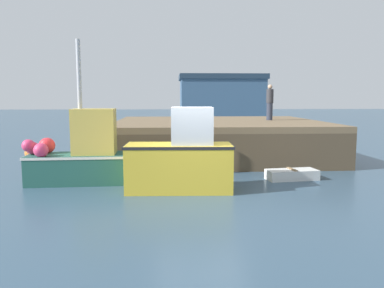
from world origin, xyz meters
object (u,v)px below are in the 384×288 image
fishing_boat_near_left (82,155)px  dockworker (270,102)px  fishing_boat_near_right (181,159)px  rowboat (292,175)px

fishing_boat_near_left → dockworker: 9.74m
fishing_boat_near_left → fishing_boat_near_right: size_ratio=1.44×
fishing_boat_near_right → fishing_boat_near_left: bearing=158.2°
fishing_boat_near_left → fishing_boat_near_right: 3.41m
fishing_boat_near_left → rowboat: (6.92, 0.08, -0.73)m
dockworker → rowboat: bearing=-96.9°
fishing_boat_near_left → fishing_boat_near_right: fishing_boat_near_left is taller
rowboat → dockworker: dockworker is taller
fishing_boat_near_right → dockworker: 8.54m
rowboat → dockworker: bearing=83.1°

